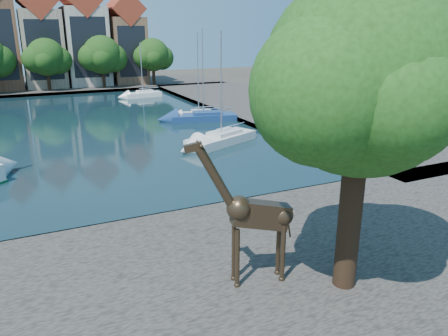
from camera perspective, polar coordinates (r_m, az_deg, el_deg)
The scene contains 17 objects.
ground at distance 21.88m, azimuth -16.82°, elevation -8.30°, with size 160.00×160.00×0.00m, color #38332B.
water_basin at distance 44.69m, azimuth -21.69°, elevation 4.53°, with size 38.00×50.00×0.08m, color black.
near_quay at distance 15.75m, azimuth -12.69°, elevation -17.97°, with size 50.00×14.00×0.50m, color #4C4842.
far_quay at distance 76.23m, azimuth -23.57°, elevation 9.51°, with size 60.00×16.00×0.50m, color #4C4842.
right_quay at distance 52.28m, azimuth 6.83°, elevation 7.68°, with size 14.00×52.00×0.50m, color #4C4842.
plane_tree at distance 14.65m, azimuth 18.01°, elevation 10.38°, with size 8.32×6.40×10.62m.
townhouse_east_inner at distance 75.78m, azimuth -22.74°, elevation 15.29°, with size 5.94×9.18×15.79m.
townhouse_east_mid at distance 76.42m, azimuth -17.74°, elevation 16.09°, with size 6.43×9.18×16.65m.
townhouse_east_end at distance 77.62m, azimuth -12.75°, elevation 15.75°, with size 5.44×9.18×14.43m.
far_tree_mid_east at distance 70.41m, azimuth -22.13°, elevation 13.13°, with size 7.02×5.40×7.52m.
far_tree_east at distance 71.35m, azimuth -15.56°, elevation 13.90°, with size 7.54×5.80×7.84m.
far_tree_far_east at distance 73.18m, azimuth -9.21°, elevation 14.26°, with size 6.76×5.20×7.36m.
giraffe_statue at distance 15.36m, azimuth 3.78°, elevation -6.07°, with size 3.75×1.13×5.38m.
sailboat_right_a at distance 36.73m, azimuth -0.35°, elevation 4.06°, with size 7.01×4.86×9.09m.
sailboat_right_b at distance 46.21m, azimuth -2.70°, elevation 6.85°, with size 7.10×3.85×9.26m.
sailboat_right_c at distance 47.42m, azimuth -3.32°, elevation 7.14°, with size 4.84×2.29×8.91m.
sailboat_right_d at distance 63.06m, azimuth -10.55°, elevation 9.54°, with size 5.23×2.25×7.40m.
Camera 1 is at (-2.30, -19.65, 9.35)m, focal length 35.00 mm.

